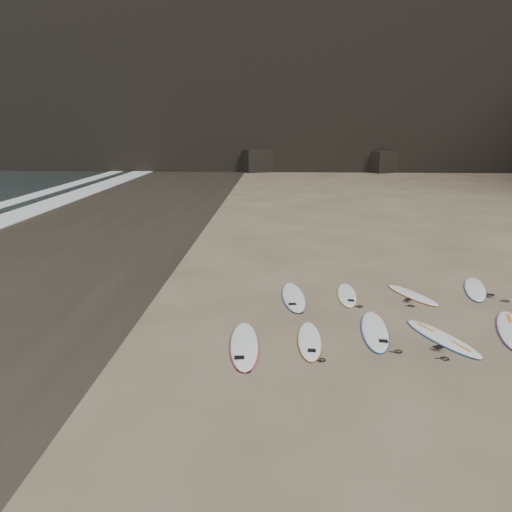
{
  "coord_description": "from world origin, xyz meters",
  "views": [
    {
      "loc": [
        -3.2,
        -12.01,
        5.21
      ],
      "look_at": [
        -3.84,
        1.94,
        1.5
      ],
      "focal_mm": 35.0,
      "sensor_mm": 36.0,
      "label": 1
    }
  ],
  "objects": [
    {
      "name": "ground",
      "position": [
        0.0,
        0.0,
        0.0
      ],
      "size": [
        240.0,
        240.0,
        0.0
      ],
      "primitive_type": "plane",
      "color": "#897559",
      "rests_on": "ground"
    },
    {
      "name": "wet_sand",
      "position": [
        -13.0,
        10.0,
        0.0
      ],
      "size": [
        12.0,
        200.0,
        0.01
      ],
      "primitive_type": "cube",
      "color": "#383026",
      "rests_on": "ground"
    },
    {
      "name": "surfboard_0",
      "position": [
        -3.99,
        -0.95,
        0.05
      ],
      "size": [
        0.87,
        2.82,
        0.1
      ],
      "primitive_type": "ellipsoid",
      "rotation": [
        0.0,
        0.0,
        0.07
      ],
      "color": "white",
      "rests_on": "ground"
    },
    {
      "name": "surfboard_1",
      "position": [
        -2.4,
        -0.6,
        0.04
      ],
      "size": [
        0.61,
        2.34,
        0.08
      ],
      "primitive_type": "ellipsoid",
      "rotation": [
        0.0,
        0.0,
        -0.02
      ],
      "color": "white",
      "rests_on": "ground"
    },
    {
      "name": "surfboard_2",
      "position": [
        -0.68,
        0.08,
        0.05
      ],
      "size": [
        0.9,
        2.73,
        0.1
      ],
      "primitive_type": "ellipsoid",
      "rotation": [
        0.0,
        0.0,
        -0.1
      ],
      "color": "white",
      "rests_on": "ground"
    },
    {
      "name": "surfboard_3",
      "position": [
        0.92,
        -0.31,
        0.05
      ],
      "size": [
        1.61,
        2.54,
        0.09
      ],
      "primitive_type": "ellipsoid",
      "rotation": [
        0.0,
        0.0,
        0.43
      ],
      "color": "white",
      "rests_on": "ground"
    },
    {
      "name": "surfboard_4",
      "position": [
        2.88,
        0.27,
        0.05
      ],
      "size": [
        1.49,
        2.87,
        0.1
      ],
      "primitive_type": "ellipsoid",
      "rotation": [
        0.0,
        0.0,
        -0.31
      ],
      "color": "white",
      "rests_on": "ground"
    },
    {
      "name": "surfboard_5",
      "position": [
        -2.71,
        2.57,
        0.05
      ],
      "size": [
        0.84,
        2.77,
        0.1
      ],
      "primitive_type": "ellipsoid",
      "rotation": [
        0.0,
        0.0,
        0.07
      ],
      "color": "white",
      "rests_on": "ground"
    },
    {
      "name": "surfboard_6",
      "position": [
        -1.03,
        2.88,
        0.04
      ],
      "size": [
        0.69,
        2.32,
        0.08
      ],
      "primitive_type": "ellipsoid",
      "rotation": [
        0.0,
        0.0,
        -0.06
      ],
      "color": "white",
      "rests_on": "ground"
    },
    {
      "name": "surfboard_7",
      "position": [
        1.01,
        2.94,
        0.04
      ],
      "size": [
        1.47,
        2.21,
        0.08
      ],
      "primitive_type": "ellipsoid",
      "rotation": [
        0.0,
        0.0,
        0.47
      ],
      "color": "white",
      "rests_on": "ground"
    },
    {
      "name": "surfboard_8",
      "position": [
        3.19,
        3.62,
        0.05
      ],
      "size": [
        1.32,
        2.65,
        0.09
      ],
      "primitive_type": "ellipsoid",
      "rotation": [
        0.0,
        0.0,
        -0.29
      ],
      "color": "white",
      "rests_on": "ground"
    }
  ]
}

